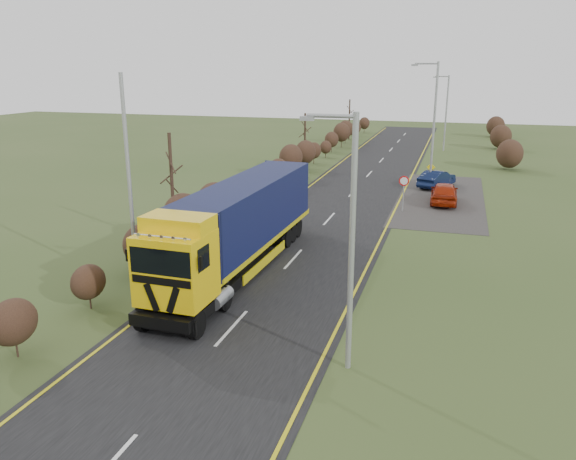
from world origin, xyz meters
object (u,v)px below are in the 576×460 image
at_px(streetlight_near, 349,235).
at_px(speed_sign, 404,187).
at_px(car_red_hatchback, 444,193).
at_px(lorry, 239,223).
at_px(car_blue_sedan, 437,179).

distance_m(streetlight_near, speed_sign, 20.99).
bearing_deg(car_red_hatchback, lorry, 61.43).
height_order(lorry, streetlight_near, streetlight_near).
bearing_deg(car_blue_sedan, streetlight_near, 109.76).
distance_m(car_red_hatchback, car_blue_sedan, 5.48).
xyz_separation_m(lorry, car_blue_sedan, (7.92, 22.19, -1.67)).
relative_size(lorry, car_red_hatchback, 3.36).
bearing_deg(lorry, streetlight_near, -46.59).
relative_size(car_blue_sedan, speed_sign, 1.74).
bearing_deg(speed_sign, lorry, -114.25).
distance_m(car_blue_sedan, streetlight_near, 29.64).
relative_size(car_red_hatchback, streetlight_near, 0.55).
bearing_deg(car_red_hatchback, streetlight_near, 83.48).
relative_size(lorry, car_blue_sedan, 3.61).
height_order(car_blue_sedan, speed_sign, speed_sign).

